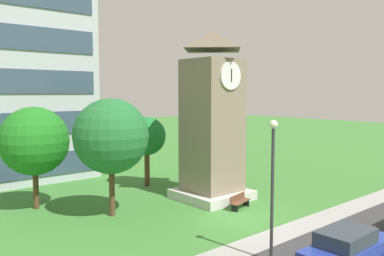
{
  "coord_description": "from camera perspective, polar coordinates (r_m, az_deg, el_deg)",
  "views": [
    {
      "loc": [
        -16.33,
        -14.98,
        7.16
      ],
      "look_at": [
        0.92,
        5.18,
        4.8
      ],
      "focal_mm": 37.12,
      "sensor_mm": 36.0,
      "label": 1
    }
  ],
  "objects": [
    {
      "name": "ground_plane",
      "position": [
        23.29,
        6.76,
        -12.85
      ],
      "size": [
        160.0,
        160.0,
        0.0
      ],
      "primitive_type": "plane",
      "color": "#3D7A33"
    },
    {
      "name": "kerb_strip",
      "position": [
        21.47,
        12.89,
        -14.51
      ],
      "size": [
        120.0,
        1.6,
        0.01
      ],
      "primitive_type": "cube",
      "color": "#9E9E99",
      "rests_on": "ground"
    },
    {
      "name": "clock_tower",
      "position": [
        26.49,
        2.93,
        0.43
      ],
      "size": [
        4.33,
        4.33,
        11.15
      ],
      "color": "gray",
      "rests_on": "ground"
    },
    {
      "name": "park_bench",
      "position": [
        25.12,
        6.84,
        -10.41
      ],
      "size": [
        1.86,
        0.9,
        0.88
      ],
      "color": "brown",
      "rests_on": "ground"
    },
    {
      "name": "street_lamp",
      "position": [
        17.05,
        11.5,
        -6.63
      ],
      "size": [
        0.36,
        0.36,
        6.03
      ],
      "color": "#333338",
      "rests_on": "ground"
    },
    {
      "name": "tree_by_building",
      "position": [
        30.54,
        -6.52,
        -1.22
      ],
      "size": [
        2.93,
        2.93,
        5.33
      ],
      "color": "#513823",
      "rests_on": "ground"
    },
    {
      "name": "tree_near_tower",
      "position": [
        23.22,
        -11.56,
        -1.17
      ],
      "size": [
        4.35,
        4.35,
        6.86
      ],
      "color": "#513823",
      "rests_on": "ground"
    },
    {
      "name": "tree_streetside",
      "position": [
        26.08,
        -21.73,
        -1.77
      ],
      "size": [
        4.2,
        4.2,
        6.32
      ],
      "color": "#513823",
      "rests_on": "ground"
    },
    {
      "name": "parked_car_blue",
      "position": [
        17.91,
        21.45,
        -15.87
      ],
      "size": [
        4.79,
        1.99,
        1.69
      ],
      "color": "#23389E",
      "rests_on": "ground"
    }
  ]
}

